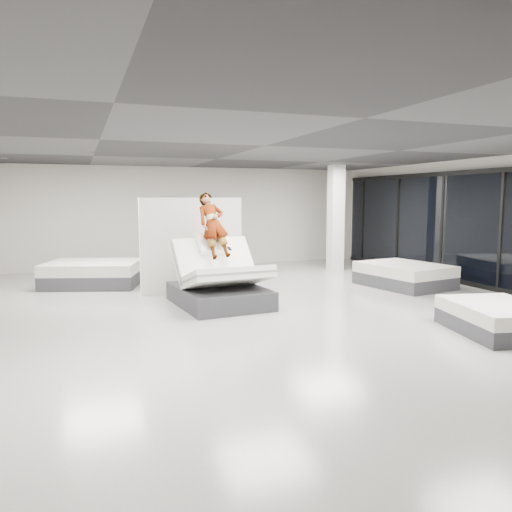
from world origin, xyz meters
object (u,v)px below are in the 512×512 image
object	(u,v)px
flat_bed_right_far	(404,275)
flat_bed_right_near	(499,319)
hero_bed	(220,284)
remote	(229,249)
flat_bed_left_far	(93,274)
person	(213,240)
divider_panel	(192,245)
column	(336,218)

from	to	relation	value
flat_bed_right_far	flat_bed_right_near	bearing A→B (deg)	-105.91
hero_bed	remote	size ratio (longest dim) A/B	16.77
flat_bed_right_far	flat_bed_right_near	world-z (taller)	flat_bed_right_far
remote	flat_bed_left_far	size ratio (longest dim) A/B	0.05
person	flat_bed_left_far	distance (m)	3.94
hero_bed	flat_bed_right_near	size ratio (longest dim) A/B	1.16
hero_bed	divider_panel	distance (m)	1.78
flat_bed_right_far	flat_bed_left_far	bearing A→B (deg)	159.49
column	hero_bed	bearing A→B (deg)	-141.82
flat_bed_right_near	person	bearing A→B (deg)	133.78
flat_bed_right_far	column	bearing A→B (deg)	94.58
divider_panel	person	bearing A→B (deg)	-86.47
person	divider_panel	distance (m)	1.33
flat_bed_right_far	column	xyz separation A→B (m)	(-0.25, 3.13, 1.31)
person	remote	distance (m)	0.44
divider_panel	column	xyz separation A→B (m)	(4.90, 2.05, 0.49)
hero_bed	column	xyz separation A→B (m)	(4.69, 3.69, 1.15)
divider_panel	flat_bed_right_far	bearing A→B (deg)	-15.79
divider_panel	flat_bed_right_near	bearing A→B (deg)	-56.95
flat_bed_right_far	person	bearing A→B (deg)	-177.43
flat_bed_right_far	flat_bed_right_near	size ratio (longest dim) A/B	1.16
flat_bed_right_far	hero_bed	bearing A→B (deg)	-173.52
flat_bed_left_far	person	bearing A→B (deg)	-51.45
hero_bed	flat_bed_left_far	distance (m)	4.09
person	flat_bed_right_far	size ratio (longest dim) A/B	0.66
flat_bed_right_far	flat_bed_right_near	distance (m)	4.34
flat_bed_right_near	flat_bed_right_far	bearing A→B (deg)	74.09
flat_bed_right_far	remote	bearing A→B (deg)	-173.36
divider_panel	column	distance (m)	5.33
hero_bed	flat_bed_left_far	world-z (taller)	hero_bed
column	flat_bed_right_near	bearing A→B (deg)	-97.33
flat_bed_right_near	column	bearing A→B (deg)	82.67
divider_panel	flat_bed_right_far	size ratio (longest dim) A/B	1.04
flat_bed_right_near	flat_bed_left_far	size ratio (longest dim) A/B	0.77
hero_bed	column	bearing A→B (deg)	38.18
hero_bed	flat_bed_right_far	bearing A→B (deg)	6.48
remote	column	size ratio (longest dim) A/B	0.04
person	remote	xyz separation A→B (m)	(0.25, -0.33, -0.16)
remote	column	bearing A→B (deg)	33.81
person	flat_bed_right_far	bearing A→B (deg)	-3.06
remote	flat_bed_left_far	distance (m)	4.30
flat_bed_right_near	remote	bearing A→B (deg)	134.27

